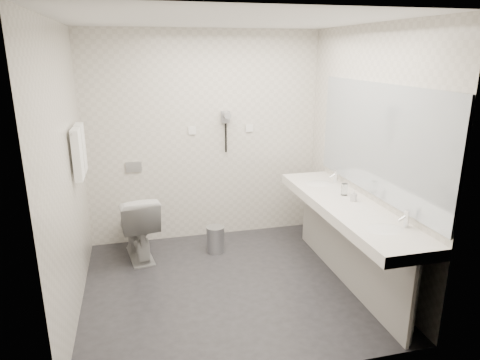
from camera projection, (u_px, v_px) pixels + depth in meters
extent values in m
plane|color=#242428|center=(229.00, 286.00, 4.29)|extent=(2.80, 2.80, 0.00)
plane|color=silver|center=(227.00, 20.00, 3.57)|extent=(2.80, 2.80, 0.00)
plane|color=beige|center=(205.00, 138.00, 5.14)|extent=(2.80, 0.00, 2.80)
plane|color=beige|center=(272.00, 215.00, 2.72)|extent=(2.80, 0.00, 2.80)
plane|color=beige|center=(66.00, 175.00, 3.61)|extent=(0.00, 2.60, 2.60)
plane|color=beige|center=(366.00, 156.00, 4.26)|extent=(0.00, 2.60, 2.60)
cube|color=silver|center=(347.00, 208.00, 4.14)|extent=(0.55, 2.20, 0.10)
cube|color=#9B9793|center=(346.00, 248.00, 4.26)|extent=(0.03, 2.15, 0.75)
cylinder|color=silver|center=(413.00, 305.00, 3.30)|extent=(0.06, 0.06, 0.75)
cylinder|color=silver|center=(308.00, 211.00, 5.24)|extent=(0.06, 0.06, 0.75)
cube|color=#B2BCC6|center=(377.00, 140.00, 4.01)|extent=(0.02, 2.20, 1.05)
ellipsoid|color=white|center=(384.00, 231.00, 3.52)|extent=(0.40, 0.31, 0.05)
ellipsoid|color=white|center=(319.00, 185.00, 4.73)|extent=(0.40, 0.31, 0.05)
cylinder|color=silver|center=(407.00, 218.00, 3.54)|extent=(0.04, 0.04, 0.15)
cylinder|color=silver|center=(336.00, 176.00, 4.75)|extent=(0.04, 0.04, 0.15)
imported|color=beige|center=(354.00, 196.00, 4.16)|extent=(0.07, 0.07, 0.11)
cylinder|color=silver|center=(344.00, 189.00, 4.33)|extent=(0.08, 0.08, 0.12)
imported|color=white|center=(138.00, 226.00, 4.81)|extent=(0.52, 0.79, 0.75)
cube|color=#B2B5BA|center=(134.00, 167.00, 5.02)|extent=(0.18, 0.02, 0.12)
cylinder|color=#B2B5BA|center=(215.00, 240.00, 4.99)|extent=(0.26, 0.26, 0.29)
cylinder|color=#B2B5BA|center=(215.00, 227.00, 4.94)|extent=(0.21, 0.21, 0.02)
cylinder|color=silver|center=(76.00, 128.00, 4.04)|extent=(0.02, 0.62, 0.02)
cube|color=white|center=(78.00, 154.00, 3.98)|extent=(0.07, 0.24, 0.48)
cube|color=white|center=(81.00, 148.00, 4.24)|extent=(0.07, 0.24, 0.48)
cube|color=gray|center=(225.00, 117.00, 5.10)|extent=(0.10, 0.04, 0.14)
cylinder|color=gray|center=(227.00, 115.00, 5.02)|extent=(0.08, 0.14, 0.08)
cylinder|color=black|center=(226.00, 138.00, 5.16)|extent=(0.02, 0.02, 0.35)
cube|color=white|center=(192.00, 131.00, 5.07)|extent=(0.09, 0.02, 0.09)
cube|color=white|center=(249.00, 128.00, 5.23)|extent=(0.09, 0.02, 0.09)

